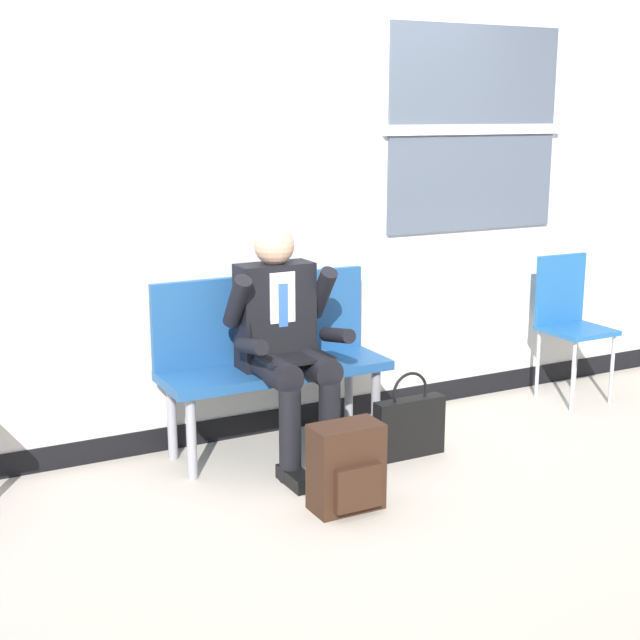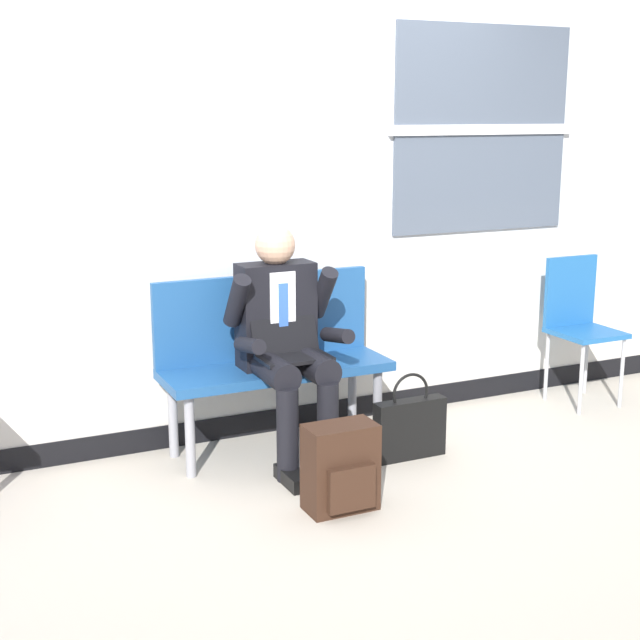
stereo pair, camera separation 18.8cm
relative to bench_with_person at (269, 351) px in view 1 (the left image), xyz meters
The scene contains 7 objects.
ground_plane 0.76m from the bench_with_person, 53.33° to the right, with size 18.00×18.00×0.00m, color #B2A899.
station_wall 1.05m from the bench_with_person, 38.90° to the left, with size 6.63×0.16×3.01m.
bench_with_person is the anchor object (origin of this frame).
person_seated 0.23m from the bench_with_person, 90.00° to the right, with size 0.57×0.70×1.23m.
backpack 0.96m from the bench_with_person, 91.48° to the right, with size 0.33×0.22×0.41m.
handbag 0.84m from the bench_with_person, 38.87° to the right, with size 0.40×0.09×0.47m.
folding_chair 2.04m from the bench_with_person, ahead, with size 0.38×0.38×0.91m.
Camera 1 is at (-2.25, -3.83, 1.79)m, focal length 50.79 mm.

